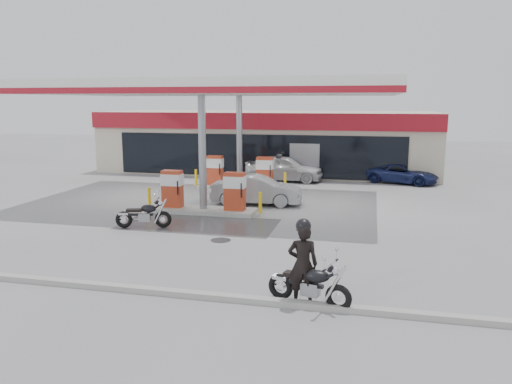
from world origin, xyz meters
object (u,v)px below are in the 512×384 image
main_motorcycle (310,286)px  parked_car_right (402,174)px  biker_main (303,264)px  biker_walking (282,166)px  pump_island_near (203,196)px  parked_car_left (198,163)px  pump_island_far (240,176)px  sedan_white (284,168)px  parked_motorcycle (144,215)px  attendant (280,168)px  hatchback_silver (257,190)px

main_motorcycle → parked_car_right: parked_car_right is taller
biker_main → biker_walking: bearing=-86.5°
pump_island_near → parked_car_left: pump_island_near is taller
pump_island_far → parked_car_right: (8.72, 4.00, -0.16)m
sedan_white → biker_main: bearing=-167.8°
pump_island_far → parked_motorcycle: bearing=-98.3°
parked_car_left → biker_walking: bearing=-126.4°
biker_main → attendant: biker_main is taller
parked_motorcycle → biker_main: bearing=-55.7°
parked_motorcycle → sedan_white: bearing=60.1°
parked_motorcycle → hatchback_silver: bearing=43.5°
biker_main → pump_island_near: bearing=-66.1°
main_motorcycle → parked_motorcycle: bearing=155.5°
parked_motorcycle → attendant: (2.99, 11.78, 0.35)m
sedan_white → attendant: 0.45m
main_motorcycle → attendant: attendant is taller
biker_main → parked_car_right: 19.04m
sedan_white → parked_car_right: 6.90m
sedan_white → parked_motorcycle: bearing=166.2°
attendant → parked_car_right: bearing=-85.2°
pump_island_near → parked_car_right: 13.27m
parked_car_left → pump_island_near: bearing=-176.2°
attendant → parked_motorcycle: bearing=160.9°
pump_island_far → biker_main: bearing=-69.6°
sedan_white → parked_car_left: size_ratio=1.23×
attendant → biker_walking: size_ratio=1.02×
parked_motorcycle → hatchback_silver: hatchback_silver is taller
sedan_white → main_motorcycle: bearing=-167.3°
parked_motorcycle → parked_car_left: parked_car_left is taller
parked_car_left → parked_car_right: parked_car_right is taller
biker_main → biker_walking: biker_main is taller
sedan_white → biker_walking: (-0.20, 0.60, 0.03)m
parked_car_right → pump_island_far: bearing=132.1°
sedan_white → hatchback_silver: bearing=-179.5°
biker_main → parked_motorcycle: (-6.79, 5.78, -0.49)m
parked_car_left → hatchback_silver: bearing=-163.9°
sedan_white → pump_island_near: bearing=169.3°
pump_island_near → sedan_white: (1.88, 9.20, 0.08)m
parked_motorcycle → pump_island_near: bearing=51.1°
hatchback_silver → biker_main: bearing=-166.0°
pump_island_far → sedan_white: size_ratio=1.11×
attendant → parked_car_right: 7.15m
main_motorcycle → biker_walking: (-3.99, 18.61, 0.34)m
parked_motorcycle → main_motorcycle: bearing=-55.1°
parked_car_right → biker_walking: (-7.04, -0.20, 0.27)m
parked_car_right → biker_walking: 7.05m
parked_motorcycle → biker_walking: biker_walking is taller
attendant → hatchback_silver: 6.60m
parked_motorcycle → biker_walking: bearing=61.6°
parked_motorcycle → parked_car_left: 15.32m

